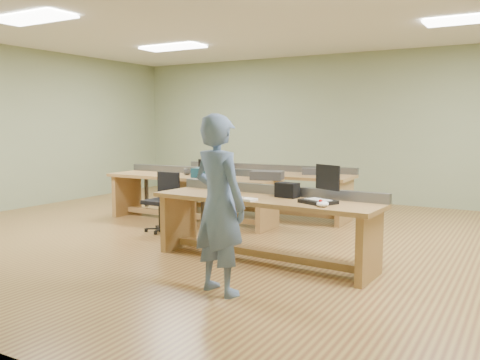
# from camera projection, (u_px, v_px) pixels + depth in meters

# --- Properties ---
(floor) EXTENTS (10.00, 10.00, 0.00)m
(floor) POSITION_uv_depth(u_px,v_px,m) (253.00, 238.00, 7.06)
(floor) COLOR olive
(floor) RESTS_ON ground
(ceiling) EXTENTS (10.00, 10.00, 0.00)m
(ceiling) POSITION_uv_depth(u_px,v_px,m) (254.00, 17.00, 6.72)
(ceiling) COLOR silver
(ceiling) RESTS_ON wall_back
(wall_back) EXTENTS (10.00, 0.04, 3.00)m
(wall_back) POSITION_uv_depth(u_px,v_px,m) (347.00, 128.00, 10.33)
(wall_back) COLOR gray
(wall_back) RESTS_ON floor
(wall_left) EXTENTS (0.04, 8.00, 3.00)m
(wall_left) POSITION_uv_depth(u_px,v_px,m) (16.00, 128.00, 9.38)
(wall_left) COLOR gray
(wall_left) RESTS_ON floor
(fluor_panels) EXTENTS (6.20, 3.50, 0.03)m
(fluor_panels) POSITION_uv_depth(u_px,v_px,m) (254.00, 19.00, 6.73)
(fluor_panels) COLOR white
(fluor_panels) RESTS_ON ceiling
(workbench_front) EXTENTS (2.74, 0.87, 0.86)m
(workbench_front) POSITION_uv_depth(u_px,v_px,m) (265.00, 214.00, 5.82)
(workbench_front) COLOR #A78046
(workbench_front) RESTS_ON floor
(workbench_mid) EXTENTS (2.95, 0.86, 0.86)m
(workbench_mid) POSITION_uv_depth(u_px,v_px,m) (193.00, 187.00, 8.25)
(workbench_mid) COLOR #A78046
(workbench_mid) RESTS_ON floor
(workbench_back) EXTENTS (3.29, 0.98, 0.86)m
(workbench_back) POSITION_uv_depth(u_px,v_px,m) (259.00, 183.00, 8.81)
(workbench_back) COLOR #A78046
(workbench_back) RESTS_ON floor
(person) EXTENTS (0.70, 0.55, 1.68)m
(person) POSITION_uv_depth(u_px,v_px,m) (219.00, 205.00, 4.71)
(person) COLOR slate
(person) RESTS_ON floor
(laptop_base) EXTENTS (0.43, 0.39, 0.04)m
(laptop_base) POSITION_uv_depth(u_px,v_px,m) (318.00, 202.00, 5.36)
(laptop_base) COLOR black
(laptop_base) RESTS_ON workbench_front
(laptop_screen) EXTENTS (0.32, 0.16, 0.27)m
(laptop_screen) POSITION_uv_depth(u_px,v_px,m) (328.00, 177.00, 5.41)
(laptop_screen) COLOR black
(laptop_screen) RESTS_ON laptop_base
(keyboard) EXTENTS (0.45, 0.20, 0.03)m
(keyboard) POSITION_uv_depth(u_px,v_px,m) (238.00, 198.00, 5.63)
(keyboard) COLOR white
(keyboard) RESTS_ON workbench_front
(trackball_mouse) EXTENTS (0.16, 0.17, 0.06)m
(trackball_mouse) POSITION_uv_depth(u_px,v_px,m) (323.00, 204.00, 5.14)
(trackball_mouse) COLOR white
(trackball_mouse) RESTS_ON workbench_front
(camera_bag) EXTENTS (0.26, 0.18, 0.17)m
(camera_bag) POSITION_uv_depth(u_px,v_px,m) (287.00, 190.00, 5.79)
(camera_bag) COLOR black
(camera_bag) RESTS_ON workbench_front
(task_chair) EXTENTS (0.48, 0.48, 0.87)m
(task_chair) POSITION_uv_depth(u_px,v_px,m) (162.00, 210.00, 7.49)
(task_chair) COLOR black
(task_chair) RESTS_ON floor
(parts_bin_teal) EXTENTS (0.45, 0.36, 0.15)m
(parts_bin_teal) POSITION_uv_depth(u_px,v_px,m) (208.00, 173.00, 7.93)
(parts_bin_teal) COLOR #153946
(parts_bin_teal) RESTS_ON workbench_mid
(parts_bin_grey) EXTENTS (0.53, 0.41, 0.13)m
(parts_bin_grey) POSITION_uv_depth(u_px,v_px,m) (267.00, 175.00, 7.63)
(parts_bin_grey) COLOR #323235
(parts_bin_grey) RESTS_ON workbench_mid
(mug) EXTENTS (0.13, 0.13, 0.09)m
(mug) POSITION_uv_depth(u_px,v_px,m) (187.00, 172.00, 8.32)
(mug) COLOR #323235
(mug) RESTS_ON workbench_mid
(drinks_can) EXTENTS (0.08, 0.08, 0.11)m
(drinks_can) POSITION_uv_depth(u_px,v_px,m) (186.00, 171.00, 8.34)
(drinks_can) COLOR silver
(drinks_can) RESTS_ON workbench_mid
(storage_box_back) EXTENTS (0.38, 0.30, 0.20)m
(storage_box_back) POSITION_uv_depth(u_px,v_px,m) (210.00, 165.00, 9.15)
(storage_box_back) COLOR black
(storage_box_back) RESTS_ON workbench_back
(tray_back) EXTENTS (0.32, 0.29, 0.11)m
(tray_back) POSITION_uv_depth(u_px,v_px,m) (310.00, 171.00, 8.39)
(tray_back) COLOR #323235
(tray_back) RESTS_ON workbench_back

